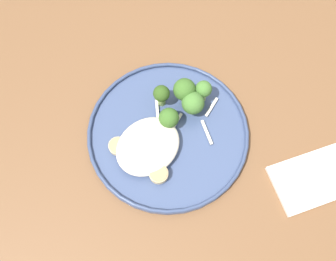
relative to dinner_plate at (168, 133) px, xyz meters
name	(u,v)px	position (x,y,z in m)	size (l,w,h in m)	color
ground	(168,201)	(-0.02, -0.02, -0.75)	(6.00, 6.00, 0.00)	#665B51
wooden_dining_table	(168,137)	(-0.02, -0.02, -0.09)	(1.40, 1.00, 0.74)	brown
dinner_plate	(168,133)	(0.00, 0.00, 0.00)	(0.29, 0.29, 0.02)	#38476B
noodle_bed	(148,146)	(0.05, 0.00, 0.02)	(0.12, 0.10, 0.03)	beige
seared_scallop_tiny_bay	(157,127)	(0.01, -0.02, 0.01)	(0.02, 0.02, 0.01)	#E5C689
seared_scallop_center_golden	(138,132)	(0.04, -0.03, 0.01)	(0.03, 0.03, 0.02)	#DBB77A
seared_scallop_tilted_round	(118,146)	(0.08, -0.04, 0.01)	(0.03, 0.03, 0.01)	#E5C689
seared_scallop_rear_pale	(159,174)	(0.07, 0.05, 0.01)	(0.03, 0.03, 0.01)	#E5C689
seared_scallop_front_small	(158,158)	(0.05, 0.02, 0.01)	(0.03, 0.03, 0.01)	#DBB77A
seared_scallop_left_edge	(135,161)	(0.08, 0.00, 0.01)	(0.02, 0.02, 0.01)	#E5C689
broccoli_floret_beside_noodles	(203,90)	(-0.09, 0.00, 0.04)	(0.03, 0.03, 0.05)	#89A356
broccoli_floret_right_tilted	(184,90)	(-0.07, -0.03, 0.04)	(0.04, 0.04, 0.06)	#89A356
broccoli_floret_near_rim	(193,103)	(-0.06, 0.00, 0.03)	(0.04, 0.04, 0.05)	#89A356
broccoli_floret_center_pile	(161,95)	(-0.03, -0.05, 0.03)	(0.03, 0.03, 0.05)	#7A994C
broccoli_floret_rear_charred	(169,118)	(-0.01, -0.01, 0.03)	(0.04, 0.04, 0.05)	#89A356
onion_sliver_short_strip	(212,107)	(-0.09, 0.02, 0.01)	(0.04, 0.01, 0.00)	silver
onion_sliver_long_sliver	(157,108)	(-0.02, -0.05, 0.01)	(0.05, 0.01, 0.00)	silver
onion_sliver_pale_crescent	(207,132)	(-0.05, 0.05, 0.01)	(0.05, 0.01, 0.00)	silver
onion_sliver_curled_piece	(176,124)	(-0.02, 0.00, 0.01)	(0.05, 0.01, 0.00)	silver
folded_napkin	(316,178)	(-0.13, 0.24, 0.00)	(0.15, 0.09, 0.01)	silver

